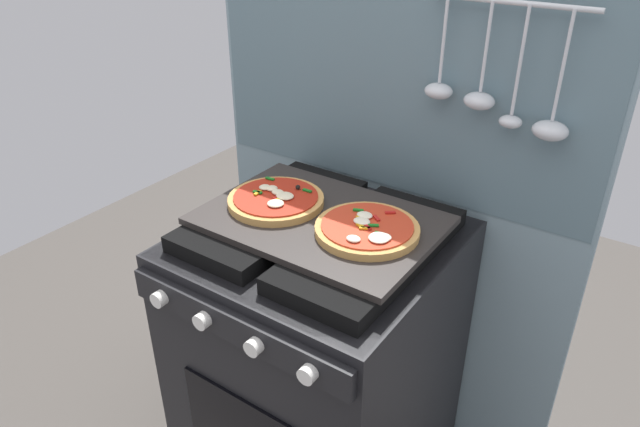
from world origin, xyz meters
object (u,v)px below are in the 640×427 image
object	(u,v)px
stove	(320,367)
pizza_left	(276,200)
pizza_right	(367,230)
baking_tray	(320,220)

from	to	relation	value
stove	pizza_left	distance (m)	0.49
stove	pizza_right	bearing A→B (deg)	-0.89
stove	baking_tray	bearing A→B (deg)	90.00
pizza_right	stove	bearing A→B (deg)	179.11
stove	pizza_right	size ratio (longest dim) A/B	3.86
baking_tray	pizza_right	bearing A→B (deg)	-1.62
stove	pizza_left	xyz separation A→B (m)	(-0.13, -0.00, 0.48)
stove	baking_tray	xyz separation A→B (m)	(0.00, 0.00, 0.46)
stove	pizza_right	distance (m)	0.49
baking_tray	pizza_left	distance (m)	0.13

